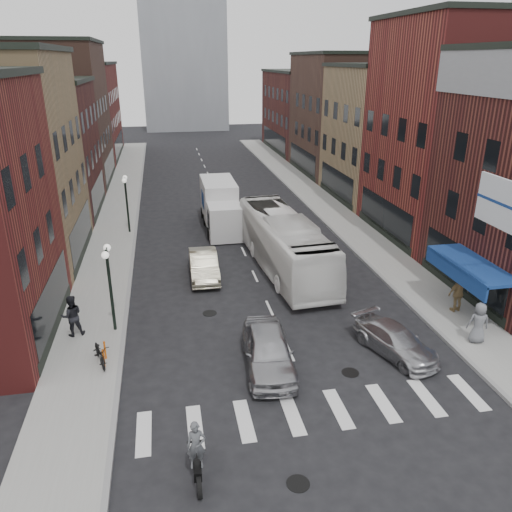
{
  "coord_description": "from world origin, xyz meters",
  "views": [
    {
      "loc": [
        -4.77,
        -16.72,
        11.61
      ],
      "look_at": [
        -0.57,
        5.61,
        2.61
      ],
      "focal_mm": 35.0,
      "sensor_mm": 36.0,
      "label": 1
    }
  ],
  "objects": [
    {
      "name": "bldg_left_far_b",
      "position": [
        -14.99,
        49.0,
        5.65
      ],
      "size": [
        10.3,
        16.2,
        11.3
      ],
      "color": "maroon",
      "rests_on": "ground"
    },
    {
      "name": "bldg_left_far_a",
      "position": [
        -14.99,
        35.0,
        6.65
      ],
      "size": [
        10.3,
        12.2,
        13.3
      ],
      "color": "#4A2E25",
      "rests_on": "ground"
    },
    {
      "name": "crosswalk_stripes",
      "position": [
        0.0,
        -3.0,
        0.0
      ],
      "size": [
        12.0,
        2.2,
        0.01
      ],
      "primitive_type": "cube",
      "color": "silver",
      "rests_on": "ground"
    },
    {
      "name": "motorcycle_rider",
      "position": [
        -4.37,
        -5.26,
        0.96
      ],
      "size": [
        0.57,
        2.01,
        2.05
      ],
      "rotation": [
        0.0,
        0.0,
        -0.03
      ],
      "color": "black",
      "rests_on": "ground"
    },
    {
      "name": "ped_left_solo",
      "position": [
        -9.15,
        3.83,
        1.1
      ],
      "size": [
        1.02,
        0.73,
        1.91
      ],
      "primitive_type": "imported",
      "rotation": [
        0.0,
        0.0,
        3.37
      ],
      "color": "black",
      "rests_on": "sidewalk_left"
    },
    {
      "name": "curb_car",
      "position": [
        4.33,
        0.0,
        0.6
      ],
      "size": [
        2.93,
        4.47,
        1.2
      ],
      "primitive_type": "imported",
      "rotation": [
        0.0,
        0.0,
        0.33
      ],
      "color": "#ADADB2",
      "rests_on": "ground"
    },
    {
      "name": "bldg_right_mid_a",
      "position": [
        15.0,
        14.0,
        7.15
      ],
      "size": [
        10.3,
        10.2,
        14.3
      ],
      "color": "maroon",
      "rests_on": "ground"
    },
    {
      "name": "bike_rack",
      "position": [
        -7.6,
        1.3,
        0.55
      ],
      "size": [
        0.08,
        0.68,
        0.8
      ],
      "color": "#D8590C",
      "rests_on": "sidewalk_left"
    },
    {
      "name": "ground",
      "position": [
        0.0,
        0.0,
        0.0
      ],
      "size": [
        160.0,
        160.0,
        0.0
      ],
      "primitive_type": "plane",
      "color": "black",
      "rests_on": "ground"
    },
    {
      "name": "streetlamp_near",
      "position": [
        -7.4,
        4.0,
        2.91
      ],
      "size": [
        0.32,
        1.22,
        4.11
      ],
      "color": "black",
      "rests_on": "ground"
    },
    {
      "name": "sidewalk_right",
      "position": [
        8.5,
        22.0,
        0.07
      ],
      "size": [
        3.0,
        74.0,
        0.15
      ],
      "primitive_type": "cube",
      "color": "gray",
      "rests_on": "ground"
    },
    {
      "name": "curb_right",
      "position": [
        7.0,
        22.0,
        0.0
      ],
      "size": [
        0.2,
        74.0,
        0.16
      ],
      "primitive_type": "cube",
      "color": "gray",
      "rests_on": "ground"
    },
    {
      "name": "billboard_sign",
      "position": [
        8.59,
        0.5,
        6.13
      ],
      "size": [
        1.52,
        3.0,
        3.7
      ],
      "color": "black",
      "rests_on": "ground"
    },
    {
      "name": "ped_right_c",
      "position": [
        8.1,
        0.01,
        1.07
      ],
      "size": [
        1.01,
        0.78,
        1.84
      ],
      "primitive_type": "imported",
      "rotation": [
        0.0,
        0.0,
        2.91
      ],
      "color": "slate",
      "rests_on": "sidewalk_right"
    },
    {
      "name": "box_truck",
      "position": [
        -0.85,
        18.11,
        1.64
      ],
      "size": [
        2.42,
        7.65,
        3.33
      ],
      "rotation": [
        0.0,
        0.0,
        -0.0
      ],
      "color": "silver",
      "rests_on": "ground"
    },
    {
      "name": "transit_bus",
      "position": [
        1.87,
        9.81,
        1.63
      ],
      "size": [
        3.56,
        11.86,
        3.26
      ],
      "primitive_type": "imported",
      "rotation": [
        0.0,
        0.0,
        0.07
      ],
      "color": "white",
      "rests_on": "ground"
    },
    {
      "name": "bldg_right_far_b",
      "position": [
        14.99,
        49.0,
        5.15
      ],
      "size": [
        10.3,
        16.2,
        10.3
      ],
      "color": "#421817",
      "rests_on": "ground"
    },
    {
      "name": "streetlamp_far",
      "position": [
        -7.4,
        18.0,
        2.91
      ],
      "size": [
        0.32,
        1.22,
        4.11
      ],
      "color": "black",
      "rests_on": "ground"
    },
    {
      "name": "ped_right_b",
      "position": [
        8.83,
        2.76,
        1.11
      ],
      "size": [
        1.19,
        0.71,
        1.92
      ],
      "primitive_type": "imported",
      "rotation": [
        0.0,
        0.0,
        3.28
      ],
      "color": "olive",
      "rests_on": "sidewalk_right"
    },
    {
      "name": "awning_blue",
      "position": [
        8.93,
        2.5,
        2.63
      ],
      "size": [
        1.8,
        5.0,
        0.78
      ],
      "color": "navy",
      "rests_on": "ground"
    },
    {
      "name": "parked_bicycle",
      "position": [
        -7.77,
        1.32,
        0.62
      ],
      "size": [
        1.11,
        1.88,
        0.93
      ],
      "primitive_type": "imported",
      "rotation": [
        0.0,
        0.0,
        0.3
      ],
      "color": "black",
      "rests_on": "sidewalk_left"
    },
    {
      "name": "sedan_left_near",
      "position": [
        -1.14,
        -0.04,
        0.8
      ],
      "size": [
        2.23,
        4.81,
        1.6
      ],
      "primitive_type": "imported",
      "rotation": [
        0.0,
        0.0,
        -0.07
      ],
      "color": "#A5A5A9",
      "rests_on": "ground"
    },
    {
      "name": "curb_left",
      "position": [
        -7.0,
        22.0,
        0.0
      ],
      "size": [
        0.2,
        74.0,
        0.16
      ],
      "primitive_type": "cube",
      "color": "gray",
      "rests_on": "ground"
    },
    {
      "name": "bldg_left_mid_b",
      "position": [
        -14.99,
        24.0,
        5.15
      ],
      "size": [
        10.3,
        10.2,
        10.3
      ],
      "color": "#421817",
      "rests_on": "ground"
    },
    {
      "name": "bldg_right_mid_b",
      "position": [
        14.99,
        24.0,
        5.65
      ],
      "size": [
        10.3,
        10.2,
        11.3
      ],
      "color": "#A5855B",
      "rests_on": "ground"
    },
    {
      "name": "bldg_right_far_a",
      "position": [
        14.99,
        35.0,
        6.15
      ],
      "size": [
        10.3,
        12.2,
        12.3
      ],
      "color": "#4A2E25",
      "rests_on": "ground"
    },
    {
      "name": "sidewalk_left",
      "position": [
        -8.5,
        22.0,
        0.07
      ],
      "size": [
        3.0,
        74.0,
        0.15
      ],
      "primitive_type": "cube",
      "color": "gray",
      "rests_on": "ground"
    },
    {
      "name": "sedan_left_far",
      "position": [
        -2.87,
        9.45,
        0.73
      ],
      "size": [
        1.63,
        4.46,
        1.46
      ],
      "primitive_type": "imported",
      "rotation": [
        0.0,
        0.0,
        -0.02
      ],
      "color": "beige",
      "rests_on": "ground"
    }
  ]
}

